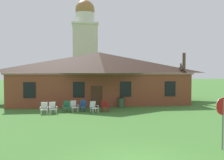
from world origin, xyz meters
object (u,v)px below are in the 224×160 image
(lawn_chair_right_end, at_px, (83,105))
(lawn_chair_under_eave, at_px, (105,106))
(lawn_chair_near_door, at_px, (53,108))
(lawn_chair_left_end, at_px, (66,106))
(lawn_chair_middle, at_px, (74,106))
(lawn_chair_far_side, at_px, (94,107))
(stop_sign, at_px, (223,113))
(lawn_chair_by_porch, at_px, (44,108))
(trash_bin, at_px, (121,102))

(lawn_chair_right_end, xyz_separation_m, lawn_chair_under_eave, (1.88, -0.61, 0.00))
(lawn_chair_near_door, xyz_separation_m, lawn_chair_under_eave, (4.39, 0.41, 0.00))
(lawn_chair_left_end, distance_m, lawn_chair_middle, 0.64)
(lawn_chair_left_end, distance_m, lawn_chair_far_side, 2.38)
(lawn_chair_near_door, bearing_deg, lawn_chair_far_side, 1.97)
(lawn_chair_left_end, xyz_separation_m, lawn_chair_under_eave, (3.31, -0.26, 0.00))
(lawn_chair_middle, relative_size, lawn_chair_right_end, 1.00)
(lawn_chair_left_end, bearing_deg, lawn_chair_near_door, -148.28)
(stop_sign, distance_m, lawn_chair_by_porch, 13.78)
(lawn_chair_middle, relative_size, lawn_chair_far_side, 1.00)
(lawn_chair_by_porch, height_order, lawn_chair_middle, same)
(lawn_chair_right_end, bearing_deg, lawn_chair_far_side, -45.41)
(lawn_chair_right_end, height_order, lawn_chair_far_side, same)
(stop_sign, relative_size, lawn_chair_far_side, 2.45)
(stop_sign, xyz_separation_m, lawn_chair_right_end, (-6.13, 11.17, -1.17))
(lawn_chair_by_porch, distance_m, lawn_chair_right_end, 3.37)
(lawn_chair_right_end, bearing_deg, lawn_chair_near_door, -157.86)
(lawn_chair_near_door, xyz_separation_m, lawn_chair_left_end, (1.09, 0.67, 0.00))
(lawn_chair_middle, distance_m, trash_bin, 4.88)
(lawn_chair_middle, bearing_deg, lawn_chair_near_door, -155.01)
(lawn_chair_middle, bearing_deg, lawn_chair_far_side, -21.99)
(stop_sign, height_order, lawn_chair_under_eave, stop_sign)
(lawn_chair_left_end, height_order, lawn_chair_far_side, same)
(lawn_chair_by_porch, relative_size, lawn_chair_far_side, 1.00)
(lawn_chair_near_door, distance_m, lawn_chair_middle, 1.89)
(lawn_chair_by_porch, distance_m, lawn_chair_under_eave, 5.09)
(lawn_chair_by_porch, bearing_deg, lawn_chair_left_end, 22.70)
(lawn_chair_by_porch, relative_size, trash_bin, 0.98)
(lawn_chair_under_eave, bearing_deg, stop_sign, -68.06)
(stop_sign, height_order, lawn_chair_middle, stop_sign)
(lawn_chair_right_end, bearing_deg, lawn_chair_under_eave, -17.97)
(stop_sign, distance_m, lawn_chair_under_eave, 11.44)
(trash_bin, bearing_deg, lawn_chair_under_eave, -129.24)
(stop_sign, bearing_deg, trash_bin, 100.71)
(lawn_chair_right_end, bearing_deg, lawn_chair_left_end, -166.20)
(lawn_chair_by_porch, xyz_separation_m, trash_bin, (6.90, 2.72, -0.00))
(trash_bin, bearing_deg, lawn_chair_near_door, -156.90)
(lawn_chair_near_door, height_order, trash_bin, trash_bin)
(lawn_chair_by_porch, bearing_deg, lawn_chair_near_door, 5.43)
(lawn_chair_right_end, xyz_separation_m, trash_bin, (3.71, 1.63, -0.00))
(lawn_chair_near_door, relative_size, lawn_chair_middle, 1.00)
(lawn_chair_right_end, bearing_deg, lawn_chair_by_porch, -161.17)
(lawn_chair_middle, distance_m, lawn_chair_under_eave, 2.71)
(lawn_chair_by_porch, distance_m, lawn_chair_middle, 2.54)
(stop_sign, bearing_deg, lawn_chair_near_door, 130.45)
(lawn_chair_middle, xyz_separation_m, trash_bin, (4.51, 1.86, -0.00))
(lawn_chair_left_end, xyz_separation_m, lawn_chair_far_side, (2.32, -0.55, 0.00))
(lawn_chair_under_eave, distance_m, trash_bin, 2.90)
(lawn_chair_under_eave, bearing_deg, lawn_chair_far_side, -163.34)
(lawn_chair_left_end, height_order, lawn_chair_right_end, same)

